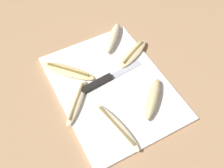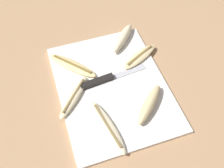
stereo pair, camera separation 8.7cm
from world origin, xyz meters
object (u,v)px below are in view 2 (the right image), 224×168
Objects in this scene: banana_golden_short at (72,66)px; banana_ripe_center at (140,57)px; banana_pale_long at (123,38)px; banana_cream_curved at (74,97)px; banana_mellow_near at (149,104)px; banana_bright_far at (107,127)px; knife at (102,80)px.

banana_golden_short is 0.24m from banana_ripe_center.
banana_pale_long is 0.31m from banana_cream_curved.
banana_pale_long is 0.30m from banana_mellow_near.
banana_mellow_near reaches higher than banana_cream_curved.
banana_cream_curved is (0.09, -0.27, 0.00)m from banana_ripe_center.
banana_ripe_center is (0.10, 0.03, -0.01)m from banana_pale_long.
banana_bright_far reaches higher than banana_golden_short.
banana_golden_short is at bearing 168.70° from banana_cream_curved.
banana_golden_short is at bearing -73.15° from banana_pale_long.
banana_pale_long is at bearing 153.09° from banana_bright_far.
banana_cream_curved is (0.13, -0.03, 0.00)m from banana_golden_short.
banana_ripe_center is at bearing 104.45° from knife.
banana_cream_curved reaches higher than knife.
banana_mellow_near is (0.14, 0.11, 0.01)m from knife.
banana_cream_curved is at bearing -152.51° from banana_bright_far.
knife is 1.74× the size of banana_mellow_near.
knife is at bearing -142.85° from banana_mellow_near.
banana_ripe_center is (0.04, 0.24, -0.00)m from banana_golden_short.
banana_golden_short is at bearing -98.46° from banana_ripe_center.
banana_bright_far is (0.33, -0.17, -0.01)m from banana_pale_long.
banana_cream_curved is (-0.11, -0.22, -0.01)m from banana_mellow_near.
knife is at bearing 40.82° from banana_golden_short.
banana_mellow_near is 0.80× the size of banana_golden_short.
banana_bright_far is 1.48× the size of banana_mellow_near.
banana_bright_far and banana_cream_curved have the same top height.
banana_mellow_near is 0.84× the size of banana_ripe_center.
banana_golden_short is 1.06× the size of banana_ripe_center.
banana_golden_short is (0.06, -0.21, -0.01)m from banana_pale_long.
banana_mellow_near is at bearing 31.75° from knife.
banana_golden_short is at bearing -141.36° from banana_mellow_near.
banana_cream_curved is (0.19, -0.24, -0.01)m from banana_pale_long.
banana_ripe_center is at bearing 16.65° from banana_pale_long.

